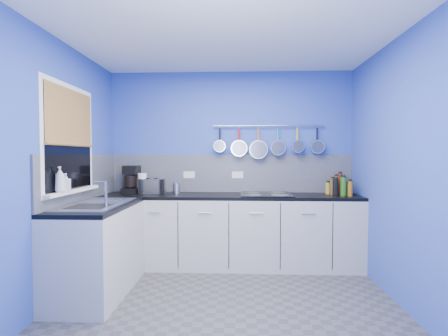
# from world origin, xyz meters

# --- Properties ---
(floor) EXTENTS (3.20, 3.00, 0.02)m
(floor) POSITION_xyz_m (0.00, 0.00, -0.01)
(floor) COLOR #47474C
(floor) RESTS_ON ground
(ceiling) EXTENTS (3.20, 3.00, 0.02)m
(ceiling) POSITION_xyz_m (0.00, 0.00, 2.51)
(ceiling) COLOR white
(ceiling) RESTS_ON ground
(wall_back) EXTENTS (3.20, 0.02, 2.50)m
(wall_back) POSITION_xyz_m (0.00, 1.51, 1.25)
(wall_back) COLOR #334DB5
(wall_back) RESTS_ON ground
(wall_front) EXTENTS (3.20, 0.02, 2.50)m
(wall_front) POSITION_xyz_m (0.00, -1.51, 1.25)
(wall_front) COLOR #334DB5
(wall_front) RESTS_ON ground
(wall_left) EXTENTS (0.02, 3.00, 2.50)m
(wall_left) POSITION_xyz_m (-1.61, 0.00, 1.25)
(wall_left) COLOR #334DB5
(wall_left) RESTS_ON ground
(wall_right) EXTENTS (0.02, 3.00, 2.50)m
(wall_right) POSITION_xyz_m (1.61, 0.00, 1.25)
(wall_right) COLOR #334DB5
(wall_right) RESTS_ON ground
(backsplash_back) EXTENTS (3.20, 0.02, 0.50)m
(backsplash_back) POSITION_xyz_m (0.00, 1.49, 1.15)
(backsplash_back) COLOR gray
(backsplash_back) RESTS_ON wall_back
(backsplash_left) EXTENTS (0.02, 1.80, 0.50)m
(backsplash_left) POSITION_xyz_m (-1.59, 0.60, 1.15)
(backsplash_left) COLOR gray
(backsplash_left) RESTS_ON wall_left
(cabinet_run_back) EXTENTS (3.20, 0.60, 0.86)m
(cabinet_run_back) POSITION_xyz_m (0.00, 1.20, 0.43)
(cabinet_run_back) COLOR #B9B6B1
(cabinet_run_back) RESTS_ON ground
(worktop_back) EXTENTS (3.20, 0.60, 0.04)m
(worktop_back) POSITION_xyz_m (0.00, 1.20, 0.88)
(worktop_back) COLOR black
(worktop_back) RESTS_ON cabinet_run_back
(cabinet_run_left) EXTENTS (0.60, 1.20, 0.86)m
(cabinet_run_left) POSITION_xyz_m (-1.30, 0.30, 0.43)
(cabinet_run_left) COLOR #B9B6B1
(cabinet_run_left) RESTS_ON ground
(worktop_left) EXTENTS (0.60, 1.20, 0.04)m
(worktop_left) POSITION_xyz_m (-1.30, 0.30, 0.88)
(worktop_left) COLOR black
(worktop_left) RESTS_ON cabinet_run_left
(window_frame) EXTENTS (0.01, 1.00, 1.10)m
(window_frame) POSITION_xyz_m (-1.58, 0.30, 1.55)
(window_frame) COLOR white
(window_frame) RESTS_ON wall_left
(window_glass) EXTENTS (0.01, 0.90, 1.00)m
(window_glass) POSITION_xyz_m (-1.57, 0.30, 1.55)
(window_glass) COLOR black
(window_glass) RESTS_ON wall_left
(bamboo_blind) EXTENTS (0.01, 0.90, 0.55)m
(bamboo_blind) POSITION_xyz_m (-1.56, 0.30, 1.77)
(bamboo_blind) COLOR #B18339
(bamboo_blind) RESTS_ON wall_left
(window_sill) EXTENTS (0.10, 0.98, 0.03)m
(window_sill) POSITION_xyz_m (-1.55, 0.30, 1.04)
(window_sill) COLOR white
(window_sill) RESTS_ON wall_left
(sink_unit) EXTENTS (0.50, 0.95, 0.01)m
(sink_unit) POSITION_xyz_m (-1.30, 0.30, 0.90)
(sink_unit) COLOR silver
(sink_unit) RESTS_ON worktop_left
(mixer_tap) EXTENTS (0.12, 0.08, 0.26)m
(mixer_tap) POSITION_xyz_m (-1.14, 0.12, 1.03)
(mixer_tap) COLOR silver
(mixer_tap) RESTS_ON worktop_left
(socket_left) EXTENTS (0.15, 0.01, 0.09)m
(socket_left) POSITION_xyz_m (-0.55, 1.48, 1.13)
(socket_left) COLOR white
(socket_left) RESTS_ON backsplash_back
(socket_right) EXTENTS (0.15, 0.01, 0.09)m
(socket_right) POSITION_xyz_m (0.10, 1.48, 1.13)
(socket_right) COLOR white
(socket_right) RESTS_ON backsplash_back
(pot_rail) EXTENTS (1.45, 0.02, 0.02)m
(pot_rail) POSITION_xyz_m (0.50, 1.45, 1.78)
(pot_rail) COLOR silver
(pot_rail) RESTS_ON wall_back
(soap_bottle_a) EXTENTS (0.11, 0.11, 0.24)m
(soap_bottle_a) POSITION_xyz_m (-1.53, 0.03, 1.17)
(soap_bottle_a) COLOR white
(soap_bottle_a) RESTS_ON window_sill
(soap_bottle_b) EXTENTS (0.10, 0.10, 0.17)m
(soap_bottle_b) POSITION_xyz_m (-1.53, 0.13, 1.14)
(soap_bottle_b) COLOR white
(soap_bottle_b) RESTS_ON window_sill
(paper_towel) EXTENTS (0.14, 0.14, 0.26)m
(paper_towel) POSITION_xyz_m (-1.13, 1.29, 1.03)
(paper_towel) COLOR white
(paper_towel) RESTS_ON worktop_back
(coffee_maker) EXTENTS (0.21, 0.23, 0.36)m
(coffee_maker) POSITION_xyz_m (-1.29, 1.32, 1.08)
(coffee_maker) COLOR black
(coffee_maker) RESTS_ON worktop_back
(toaster) EXTENTS (0.33, 0.25, 0.19)m
(toaster) POSITION_xyz_m (-1.00, 1.28, 0.99)
(toaster) COLOR silver
(toaster) RESTS_ON worktop_back
(canister) EXTENTS (0.11, 0.11, 0.13)m
(canister) POSITION_xyz_m (-0.69, 1.30, 0.97)
(canister) COLOR silver
(canister) RESTS_ON worktop_back
(hob) EXTENTS (0.63, 0.56, 0.01)m
(hob) POSITION_xyz_m (0.46, 1.19, 0.91)
(hob) COLOR black
(hob) RESTS_ON worktop_back
(pan_0) EXTENTS (0.16, 0.11, 0.35)m
(pan_0) POSITION_xyz_m (-0.13, 1.44, 1.61)
(pan_0) COLOR silver
(pan_0) RESTS_ON pot_rail
(pan_1) EXTENTS (0.22, 0.07, 0.41)m
(pan_1) POSITION_xyz_m (0.12, 1.44, 1.58)
(pan_1) COLOR silver
(pan_1) RESTS_ON pot_rail
(pan_2) EXTENTS (0.25, 0.07, 0.44)m
(pan_2) POSITION_xyz_m (0.37, 1.44, 1.56)
(pan_2) COLOR silver
(pan_2) RESTS_ON pot_rail
(pan_3) EXTENTS (0.20, 0.08, 0.39)m
(pan_3) POSITION_xyz_m (0.63, 1.44, 1.58)
(pan_3) COLOR silver
(pan_3) RESTS_ON pot_rail
(pan_4) EXTENTS (0.17, 0.10, 0.36)m
(pan_4) POSITION_xyz_m (0.88, 1.44, 1.60)
(pan_4) COLOR silver
(pan_4) RESTS_ON pot_rail
(pan_5) EXTENTS (0.18, 0.08, 0.37)m
(pan_5) POSITION_xyz_m (1.14, 1.44, 1.60)
(pan_5) COLOR silver
(pan_5) RESTS_ON pot_rail
(condiment_0) EXTENTS (0.06, 0.06, 0.21)m
(condiment_0) POSITION_xyz_m (1.44, 1.31, 1.00)
(condiment_0) COLOR black
(condiment_0) RESTS_ON worktop_back
(condiment_1) EXTENTS (0.06, 0.06, 0.23)m
(condiment_1) POSITION_xyz_m (1.36, 1.31, 1.02)
(condiment_1) COLOR brown
(condiment_1) RESTS_ON worktop_back
(condiment_2) EXTENTS (0.06, 0.06, 0.15)m
(condiment_2) POSITION_xyz_m (1.25, 1.32, 0.97)
(condiment_2) COLOR olive
(condiment_2) RESTS_ON worktop_back
(condiment_3) EXTENTS (0.07, 0.07, 0.14)m
(condiment_3) POSITION_xyz_m (1.44, 1.21, 0.97)
(condiment_3) COLOR #3F721E
(condiment_3) RESTS_ON worktop_back
(condiment_4) EXTENTS (0.05, 0.05, 0.27)m
(condiment_4) POSITION_xyz_m (1.37, 1.21, 1.04)
(condiment_4) COLOR #4C190C
(condiment_4) RESTS_ON worktop_back
(condiment_5) EXTENTS (0.07, 0.07, 0.21)m
(condiment_5) POSITION_xyz_m (1.28, 1.22, 1.00)
(condiment_5) COLOR brown
(condiment_5) RESTS_ON worktop_back
(condiment_6) EXTENTS (0.06, 0.06, 0.18)m
(condiment_6) POSITION_xyz_m (1.46, 1.10, 0.99)
(condiment_6) COLOR #8C5914
(condiment_6) RESTS_ON worktop_back
(condiment_7) EXTENTS (0.07, 0.07, 0.23)m
(condiment_7) POSITION_xyz_m (1.38, 1.11, 1.01)
(condiment_7) COLOR #265919
(condiment_7) RESTS_ON worktop_back
(condiment_8) EXTENTS (0.07, 0.07, 0.21)m
(condiment_8) POSITION_xyz_m (1.28, 1.11, 1.00)
(condiment_8) COLOR black
(condiment_8) RESTS_ON worktop_back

